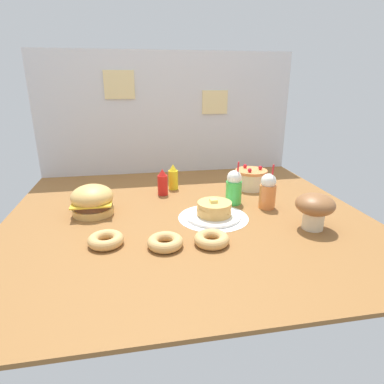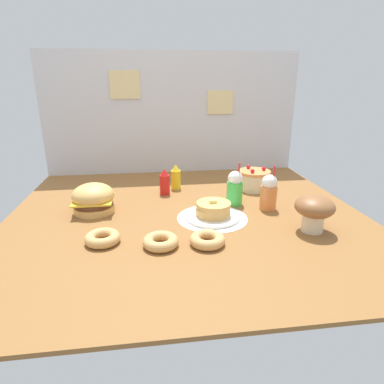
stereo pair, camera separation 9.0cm
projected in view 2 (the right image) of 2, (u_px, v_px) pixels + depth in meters
name	position (u px, v px, depth m)	size (l,w,h in m)	color
ground_plane	(187.00, 215.00, 2.00)	(2.17, 2.02, 0.02)	brown
back_wall	(173.00, 114.00, 2.77)	(2.17, 0.04, 1.02)	silver
doily_mat	(212.00, 218.00, 1.94)	(0.42, 0.42, 0.00)	white
burger	(93.00, 199.00, 2.01)	(0.26, 0.26, 0.18)	#DBA859
pancake_stack	(213.00, 211.00, 1.93)	(0.33, 0.33, 0.11)	white
layer_cake	(254.00, 180.00, 2.43)	(0.24, 0.24, 0.18)	beige
ketchup_bottle	(165.00, 182.00, 2.32)	(0.07, 0.07, 0.19)	red
mustard_bottle	(176.00, 177.00, 2.44)	(0.07, 0.07, 0.19)	yellow
cream_soda_cup	(235.00, 188.00, 2.12)	(0.11, 0.11, 0.29)	green
orange_float_cup	(269.00, 192.00, 2.04)	(0.11, 0.11, 0.29)	orange
donut_pink_glaze	(103.00, 238.00, 1.64)	(0.18, 0.18, 0.05)	tan
donut_chocolate	(161.00, 241.00, 1.60)	(0.18, 0.18, 0.05)	tan
donut_vanilla	(207.00, 239.00, 1.62)	(0.18, 0.18, 0.05)	tan
mushroom_stool	(314.00, 210.00, 1.73)	(0.21, 0.21, 0.20)	beige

